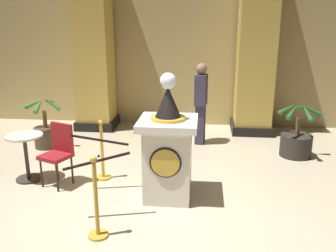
{
  "coord_description": "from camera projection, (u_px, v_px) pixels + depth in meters",
  "views": [
    {
      "loc": [
        0.72,
        -4.22,
        2.45
      ],
      "look_at": [
        0.24,
        0.46,
        1.07
      ],
      "focal_mm": 38.25,
      "sensor_mm": 36.0,
      "label": 1
    }
  ],
  "objects": [
    {
      "name": "cafe_table",
      "position": [
        26.0,
        151.0,
        5.63
      ],
      "size": [
        0.57,
        0.57,
        0.75
      ],
      "color": "#332D28",
      "rests_on": "ground_plane"
    },
    {
      "name": "column_left",
      "position": [
        93.0,
        44.0,
        8.09
      ],
      "size": [
        0.93,
        0.93,
        3.92
      ],
      "color": "black",
      "rests_on": "ground_plane"
    },
    {
      "name": "stanchion_far",
      "position": [
        97.0,
        209.0,
        4.14
      ],
      "size": [
        0.24,
        0.24,
        1.02
      ],
      "color": "gold",
      "rests_on": "ground_plane"
    },
    {
      "name": "pedestal_clock",
      "position": [
        168.0,
        151.0,
        5.0
      ],
      "size": [
        0.8,
        0.8,
        1.8
      ],
      "color": "silver",
      "rests_on": "ground_plane"
    },
    {
      "name": "back_wall",
      "position": [
        175.0,
        39.0,
        8.42
      ],
      "size": [
        10.37,
        0.16,
        4.08
      ],
      "primitive_type": "cube",
      "color": "tan",
      "rests_on": "ground_plane"
    },
    {
      "name": "velvet_rope",
      "position": [
        98.0,
        150.0,
        4.8
      ],
      "size": [
        1.01,
        1.03,
        0.22
      ],
      "color": "black"
    },
    {
      "name": "stanchion_near",
      "position": [
        103.0,
        159.0,
        5.72
      ],
      "size": [
        0.24,
        0.24,
        0.98
      ],
      "color": "gold",
      "rests_on": "ground_plane"
    },
    {
      "name": "potted_palm_left",
      "position": [
        46.0,
        132.0,
        7.18
      ],
      "size": [
        0.73,
        0.73,
        1.05
      ],
      "color": "#4C3828",
      "rests_on": "ground_plane"
    },
    {
      "name": "potted_palm_right",
      "position": [
        296.0,
        141.0,
        6.7
      ],
      "size": [
        0.77,
        0.78,
        1.07
      ],
      "color": "#2D2823",
      "rests_on": "ground_plane"
    },
    {
      "name": "ground_plane",
      "position": [
        147.0,
        212.0,
        4.79
      ],
      "size": [
        10.37,
        10.37,
        0.0
      ],
      "primitive_type": "plane",
      "color": "beige"
    },
    {
      "name": "column_right",
      "position": [
        256.0,
        46.0,
        7.74
      ],
      "size": [
        0.94,
        0.94,
        3.92
      ],
      "color": "black",
      "rests_on": "ground_plane"
    },
    {
      "name": "cafe_chair_red",
      "position": [
        59.0,
        149.0,
        5.47
      ],
      "size": [
        0.52,
        0.52,
        0.96
      ],
      "color": "black",
      "rests_on": "ground_plane"
    },
    {
      "name": "bystander_guest",
      "position": [
        201.0,
        102.0,
        7.26
      ],
      "size": [
        0.27,
        0.39,
        1.66
      ],
      "color": "#383347",
      "rests_on": "ground_plane"
    }
  ]
}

